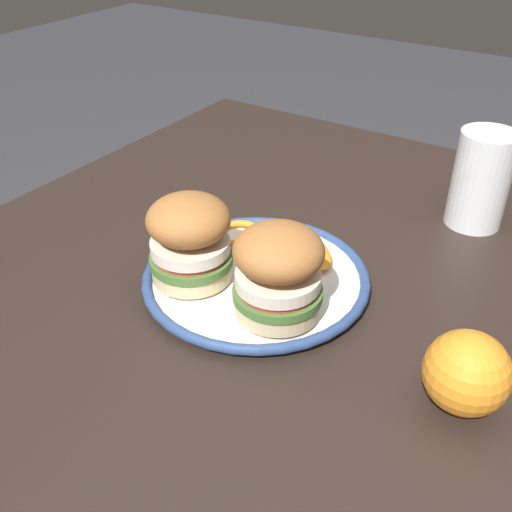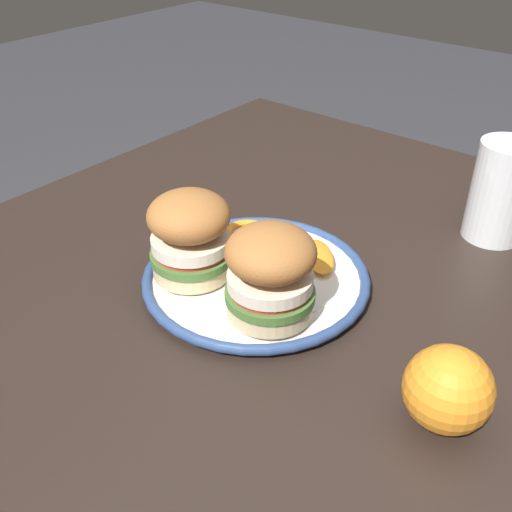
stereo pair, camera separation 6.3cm
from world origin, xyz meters
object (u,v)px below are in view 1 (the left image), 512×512
dinner_plate (256,278)px  whole_orange (466,375)px  drinking_glass (480,186)px  dining_table (266,389)px  sandwich_half_left (278,271)px  sandwich_half_right (190,238)px

dinner_plate → whole_orange: whole_orange is taller
dinner_plate → whole_orange: (-0.06, -0.26, 0.03)m
dinner_plate → drinking_glass: 0.33m
dining_table → drinking_glass: bearing=-19.9°
dining_table → whole_orange: size_ratio=14.66×
dining_table → sandwich_half_left: size_ratio=11.36×
whole_orange → drinking_glass: bearing=14.2°
dinner_plate → sandwich_half_left: size_ratio=2.63×
sandwich_half_left → drinking_glass: size_ratio=0.77×
dinner_plate → sandwich_half_right: (-0.05, 0.06, 0.06)m
drinking_glass → whole_orange: size_ratio=1.68×
dining_table → sandwich_half_right: bearing=85.8°
sandwich_half_right → whole_orange: size_ratio=1.48×
dining_table → whole_orange: 0.25m
sandwich_half_right → whole_orange: sandwich_half_right is taller
dinner_plate → drinking_glass: size_ratio=2.03×
drinking_glass → whole_orange: 0.35m
dining_table → sandwich_half_right: (0.01, 0.11, 0.17)m
whole_orange → sandwich_half_left: bearing=87.2°
dinner_plate → whole_orange: bearing=-102.4°
whole_orange → dining_table: bearing=89.3°
sandwich_half_right → drinking_glass: bearing=-34.7°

